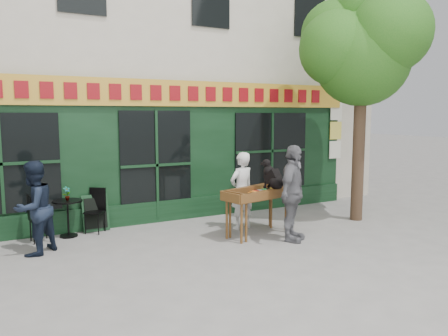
{
  "coord_description": "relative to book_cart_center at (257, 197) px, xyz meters",
  "views": [
    {
      "loc": [
        -3.34,
        -7.26,
        2.53
      ],
      "look_at": [
        0.8,
        0.5,
        1.43
      ],
      "focal_mm": 35.0,
      "sensor_mm": 36.0,
      "label": 1
    }
  ],
  "objects": [
    {
      "name": "street_tree",
      "position": [
        2.88,
        0.1,
        3.29
      ],
      "size": [
        3.05,
        2.9,
        5.6
      ],
      "color": "#382619",
      "rests_on": "ground"
    },
    {
      "name": "chalkboard",
      "position": [
        -2.9,
        1.93,
        -0.42
      ],
      "size": [
        0.56,
        0.21,
        0.79
      ],
      "rotation": [
        0.0,
        0.0,
        0.02
      ],
      "color": "black",
      "rests_on": "ground"
    },
    {
      "name": "man_right",
      "position": [
        0.4,
        -0.65,
        0.14
      ],
      "size": [
        1.18,
        1.06,
        1.92
      ],
      "primitive_type": "imported",
      "rotation": [
        0.0,
        0.0,
        0.65
      ],
      "color": "slate",
      "rests_on": "ground"
    },
    {
      "name": "bistro_chair_right",
      "position": [
        -2.89,
        1.87,
        -0.26
      ],
      "size": [
        0.51,
        0.51,
        0.95
      ],
      "rotation": [
        0.0,
        0.0,
        -0.67
      ],
      "color": "black",
      "rests_on": "ground"
    },
    {
      "name": "bistro_chair_left",
      "position": [
        -4.14,
        1.64,
        -0.26
      ],
      "size": [
        0.41,
        0.4,
        0.95
      ],
      "rotation": [
        0.0,
        0.0,
        1.69
      ],
      "color": "black",
      "rests_on": "ground"
    },
    {
      "name": "book_cart_center",
      "position": [
        0.0,
        0.0,
        0.0
      ],
      "size": [
        1.6,
        0.93,
        0.99
      ],
      "rotation": [
        0.0,
        0.0,
        0.21
      ],
      "color": "brown",
      "rests_on": "ground"
    },
    {
      "name": "building",
      "position": [
        -1.46,
        5.72,
        4.15
      ],
      "size": [
        14.0,
        7.26,
        10.0
      ],
      "color": "beige",
      "rests_on": "ground"
    },
    {
      "name": "woman",
      "position": [
        0.0,
        0.65,
        0.03
      ],
      "size": [
        0.69,
        0.53,
        1.7
      ],
      "primitive_type": "imported",
      "rotation": [
        0.0,
        0.0,
        3.36
      ],
      "color": "silver",
      "rests_on": "ground"
    },
    {
      "name": "ground",
      "position": [
        -1.46,
        -0.26,
        -0.82
      ],
      "size": [
        80.0,
        80.0,
        0.0
      ],
      "primitive_type": "plane",
      "color": "slate",
      "rests_on": "ground"
    },
    {
      "name": "dog",
      "position": [
        0.35,
        -0.05,
        0.47
      ],
      "size": [
        0.46,
        0.66,
        0.6
      ],
      "primitive_type": null,
      "rotation": [
        0.0,
        0.0,
        0.21
      ],
      "color": "black",
      "rests_on": "book_cart_center"
    },
    {
      "name": "potted_plant",
      "position": [
        -3.5,
        1.75,
        0.09
      ],
      "size": [
        0.18,
        0.15,
        0.29
      ],
      "primitive_type": "imported",
      "rotation": [
        0.0,
        0.0,
        0.38
      ],
      "color": "gray",
      "rests_on": "bistro_table"
    },
    {
      "name": "man_left",
      "position": [
        -4.2,
        0.85,
        0.03
      ],
      "size": [
        1.05,
        1.03,
        1.7
      ],
      "primitive_type": "imported",
      "rotation": [
        0.0,
        0.0,
        3.87
      ],
      "color": "black",
      "rests_on": "ground"
    },
    {
      "name": "bistro_table",
      "position": [
        -3.5,
        1.75,
        -0.28
      ],
      "size": [
        0.6,
        0.6,
        0.76
      ],
      "color": "black",
      "rests_on": "ground"
    },
    {
      "name": "book_cart_right",
      "position": [
        0.1,
        0.1,
        0.0
      ],
      "size": [
        1.62,
        1.04,
        0.99
      ],
      "rotation": [
        0.0,
        0.0,
        0.3
      ],
      "color": "brown",
      "rests_on": "ground"
    }
  ]
}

